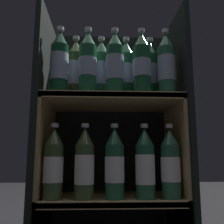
{
  "coord_description": "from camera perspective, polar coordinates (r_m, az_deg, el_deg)",
  "views": [
    {
      "loc": [
        -0.05,
        -0.9,
        0.33
      ],
      "look_at": [
        0.0,
        0.11,
        0.51
      ],
      "focal_mm": 42.0,
      "sensor_mm": 36.0,
      "label": 1
    }
  ],
  "objects": [
    {
      "name": "fridge_back_wall",
      "position": [
        1.22,
        -0.47,
        -4.0
      ],
      "size": [
        0.57,
        0.02,
        0.92
      ],
      "primitive_type": "cube",
      "color": "black",
      "rests_on": "ground_plane"
    },
    {
      "name": "fridge_side_left",
      "position": [
        1.08,
        -14.8,
        -2.85
      ],
      "size": [
        0.02,
        0.34,
        0.92
      ],
      "primitive_type": "cube",
      "color": "black",
      "rests_on": "ground_plane"
    },
    {
      "name": "fridge_side_right",
      "position": [
        1.1,
        14.24,
        -3.04
      ],
      "size": [
        0.02,
        0.34,
        0.92
      ],
      "primitive_type": "cube",
      "color": "black",
      "rests_on": "ground_plane"
    },
    {
      "name": "shelf_lower",
      "position": [
        1.05,
        -0.1,
        -19.82
      ],
      "size": [
        0.53,
        0.3,
        0.19
      ],
      "color": "tan",
      "rests_on": "ground_plane"
    },
    {
      "name": "shelf_upper",
      "position": [
        1.05,
        -0.1,
        -6.36
      ],
      "size": [
        0.53,
        0.3,
        0.57
      ],
      "color": "tan",
      "rests_on": "ground_plane"
    },
    {
      "name": "bottle_upper_front_0",
      "position": [
        1.02,
        -11.42,
        10.27
      ],
      "size": [
        0.07,
        0.07,
        0.27
      ],
      "color": "#144228",
      "rests_on": "shelf_upper"
    },
    {
      "name": "bottle_upper_front_1",
      "position": [
        1.01,
        -5.34,
        10.41
      ],
      "size": [
        0.07,
        0.07,
        0.27
      ],
      "color": "#1E5638",
      "rests_on": "shelf_upper"
    },
    {
      "name": "bottle_upper_front_2",
      "position": [
        1.01,
        0.61,
        10.29
      ],
      "size": [
        0.07,
        0.07,
        0.27
      ],
      "color": "#1E5638",
      "rests_on": "shelf_upper"
    },
    {
      "name": "bottle_upper_front_3",
      "position": [
        1.02,
        6.51,
        10.2
      ],
      "size": [
        0.07,
        0.07,
        0.27
      ],
      "color": "#194C2D",
      "rests_on": "shelf_upper"
    },
    {
      "name": "bottle_upper_front_4",
      "position": [
        1.04,
        11.81,
        9.88
      ],
      "size": [
        0.07,
        0.07,
        0.27
      ],
      "color": "#285B42",
      "rests_on": "shelf_upper"
    },
    {
      "name": "bottle_upper_back_0",
      "position": [
        1.09,
        -8.0,
        8.9
      ],
      "size": [
        0.07,
        0.07,
        0.27
      ],
      "color": "#384C28",
      "rests_on": "shelf_upper"
    },
    {
      "name": "bottle_upper_back_1",
      "position": [
        1.08,
        -2.39,
        8.9
      ],
      "size": [
        0.07,
        0.07,
        0.27
      ],
      "color": "#285B42",
      "rests_on": "shelf_upper"
    },
    {
      "name": "bottle_upper_back_2",
      "position": [
        1.09,
        3.13,
        8.84
      ],
      "size": [
        0.07,
        0.07,
        0.27
      ],
      "color": "#1E5638",
      "rests_on": "shelf_upper"
    },
    {
      "name": "bottle_upper_back_3",
      "position": [
        1.1,
        8.35,
        8.67
      ],
      "size": [
        0.07,
        0.07,
        0.27
      ],
      "color": "#194C2D",
      "rests_on": "shelf_upper"
    },
    {
      "name": "bottle_lower_front_0",
      "position": [
        0.96,
        -12.65,
        -11.21
      ],
      "size": [
        0.07,
        0.07,
        0.27
      ],
      "color": "#384C28",
      "rests_on": "shelf_lower"
    },
    {
      "name": "bottle_lower_front_1",
      "position": [
        0.95,
        -6.03,
        -11.45
      ],
      "size": [
        0.07,
        0.07,
        0.27
      ],
      "color": "#384C28",
      "rests_on": "shelf_lower"
    },
    {
      "name": "bottle_lower_front_2",
      "position": [
        0.95,
        0.56,
        -11.48
      ],
      "size": [
        0.07,
        0.07,
        0.27
      ],
      "color": "#1E5638",
      "rests_on": "shelf_lower"
    },
    {
      "name": "bottle_lower_front_3",
      "position": [
        0.96,
        7.21,
        -11.42
      ],
      "size": [
        0.07,
        0.07,
        0.27
      ],
      "color": "#1E5638",
      "rests_on": "shelf_lower"
    },
    {
      "name": "bottle_lower_front_4",
      "position": [
        0.98,
        12.62,
        -11.18
      ],
      "size": [
        0.07,
        0.07,
        0.27
      ],
      "color": "#285B42",
      "rests_on": "shelf_lower"
    }
  ]
}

